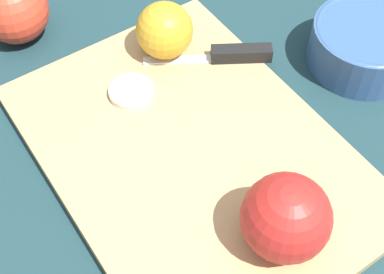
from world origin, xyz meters
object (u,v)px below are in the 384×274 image
(bowl, at_px, (365,43))
(knife, at_px, (234,54))
(apple_half_right, at_px, (165,31))
(apple_half_left, at_px, (286,218))
(apple_whole, at_px, (13,9))

(bowl, bearing_deg, knife, 64.06)
(apple_half_right, bearing_deg, apple_half_left, 15.75)
(apple_half_right, xyz_separation_m, knife, (-0.05, -0.07, -0.03))
(apple_half_left, height_order, apple_half_right, apple_half_left)
(apple_half_left, xyz_separation_m, apple_half_right, (0.27, -0.03, -0.01))
(apple_half_left, xyz_separation_m, bowl, (0.15, -0.23, -0.03))
(apple_whole, bearing_deg, knife, -132.32)
(knife, height_order, bowl, bowl)
(apple_half_right, bearing_deg, bowl, 80.70)
(bowl, bearing_deg, apple_whole, 53.61)
(knife, distance_m, apple_whole, 0.28)
(apple_half_left, height_order, bowl, apple_half_left)
(apple_half_left, bearing_deg, apple_whole, -81.26)
(apple_whole, bearing_deg, apple_half_left, -164.35)
(apple_half_left, relative_size, bowl, 0.63)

